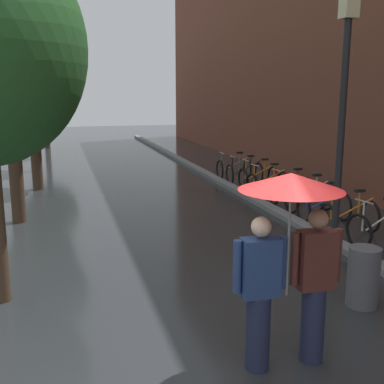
{
  "coord_description": "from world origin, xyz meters",
  "views": [
    {
      "loc": [
        -1.9,
        -4.24,
        2.93
      ],
      "look_at": [
        0.14,
        3.02,
        1.35
      ],
      "focal_mm": 44.06,
      "sensor_mm": 36.0,
      "label": 1
    }
  ],
  "objects_px": {
    "street_tree_4": "(33,81)",
    "parked_bicycle_7": "(245,173)",
    "street_tree_1": "(5,38)",
    "parked_bicycle_8": "(234,169)",
    "parked_bicycle_0": "(379,227)",
    "parked_bicycle_2": "(324,207)",
    "parked_bicycle_3": "(309,197)",
    "couple_under_umbrella": "(289,242)",
    "street_tree_5": "(43,78)",
    "street_lamp_post": "(342,116)",
    "parked_bicycle_6": "(258,177)",
    "street_tree_2": "(31,72)",
    "parked_bicycle_1": "(349,217)",
    "parked_bicycle_5": "(267,183)",
    "parked_bicycle_4": "(290,190)",
    "street_tree_3": "(28,68)",
    "litter_bin": "(363,277)"
  },
  "relations": [
    {
      "from": "street_tree_4",
      "to": "parked_bicycle_7",
      "type": "height_order",
      "value": "street_tree_4"
    },
    {
      "from": "street_tree_1",
      "to": "parked_bicycle_8",
      "type": "height_order",
      "value": "street_tree_1"
    },
    {
      "from": "parked_bicycle_0",
      "to": "parked_bicycle_2",
      "type": "bearing_deg",
      "value": 94.11
    },
    {
      "from": "parked_bicycle_3",
      "to": "couple_under_umbrella",
      "type": "distance_m",
      "value": 7.18
    },
    {
      "from": "street_tree_1",
      "to": "street_tree_5",
      "type": "distance_m",
      "value": 15.67
    },
    {
      "from": "couple_under_umbrella",
      "to": "street_lamp_post",
      "type": "distance_m",
      "value": 3.62
    },
    {
      "from": "parked_bicycle_6",
      "to": "parked_bicycle_8",
      "type": "xyz_separation_m",
      "value": [
        -0.13,
        1.81,
        0.0
      ]
    },
    {
      "from": "street_tree_2",
      "to": "parked_bicycle_3",
      "type": "distance_m",
      "value": 8.83
    },
    {
      "from": "street_tree_5",
      "to": "parked_bicycle_1",
      "type": "height_order",
      "value": "street_tree_5"
    },
    {
      "from": "street_tree_5",
      "to": "parked_bicycle_5",
      "type": "height_order",
      "value": "street_tree_5"
    },
    {
      "from": "parked_bicycle_5",
      "to": "parked_bicycle_2",
      "type": "bearing_deg",
      "value": -89.41
    },
    {
      "from": "street_tree_1",
      "to": "parked_bicycle_7",
      "type": "distance_m",
      "value": 8.27
    },
    {
      "from": "parked_bicycle_1",
      "to": "street_tree_1",
      "type": "bearing_deg",
      "value": 156.9
    },
    {
      "from": "street_tree_1",
      "to": "street_tree_2",
      "type": "distance_m",
      "value": 3.91
    },
    {
      "from": "parked_bicycle_0",
      "to": "parked_bicycle_2",
      "type": "xyz_separation_m",
      "value": [
        -0.13,
        1.81,
        0.0
      ]
    },
    {
      "from": "parked_bicycle_2",
      "to": "parked_bicycle_5",
      "type": "relative_size",
      "value": 0.99
    },
    {
      "from": "street_tree_2",
      "to": "parked_bicycle_6",
      "type": "xyz_separation_m",
      "value": [
        6.61,
        -1.82,
        -3.18
      ]
    },
    {
      "from": "street_tree_1",
      "to": "parked_bicycle_4",
      "type": "relative_size",
      "value": 5.28
    },
    {
      "from": "street_tree_3",
      "to": "parked_bicycle_8",
      "type": "relative_size",
      "value": 4.97
    },
    {
      "from": "parked_bicycle_0",
      "to": "street_tree_2",
      "type": "bearing_deg",
      "value": 130.99
    },
    {
      "from": "parked_bicycle_4",
      "to": "parked_bicycle_7",
      "type": "distance_m",
      "value": 2.89
    },
    {
      "from": "street_tree_1",
      "to": "parked_bicycle_5",
      "type": "height_order",
      "value": "street_tree_1"
    },
    {
      "from": "street_tree_3",
      "to": "parked_bicycle_4",
      "type": "relative_size",
      "value": 4.87
    },
    {
      "from": "street_tree_4",
      "to": "parked_bicycle_1",
      "type": "height_order",
      "value": "street_tree_4"
    },
    {
      "from": "street_tree_1",
      "to": "parked_bicycle_7",
      "type": "bearing_deg",
      "value": 23.29
    },
    {
      "from": "street_tree_4",
      "to": "street_tree_5",
      "type": "relative_size",
      "value": 0.97
    },
    {
      "from": "parked_bicycle_6",
      "to": "parked_bicycle_5",
      "type": "bearing_deg",
      "value": -97.95
    },
    {
      "from": "litter_bin",
      "to": "parked_bicycle_2",
      "type": "bearing_deg",
      "value": 65.87
    },
    {
      "from": "street_tree_2",
      "to": "litter_bin",
      "type": "distance_m",
      "value": 11.35
    },
    {
      "from": "street_tree_2",
      "to": "street_tree_4",
      "type": "height_order",
      "value": "street_tree_4"
    },
    {
      "from": "parked_bicycle_3",
      "to": "litter_bin",
      "type": "relative_size",
      "value": 1.33
    },
    {
      "from": "parked_bicycle_4",
      "to": "litter_bin",
      "type": "relative_size",
      "value": 1.31
    },
    {
      "from": "street_tree_4",
      "to": "parked_bicycle_0",
      "type": "relative_size",
      "value": 4.49
    },
    {
      "from": "street_tree_1",
      "to": "street_tree_4",
      "type": "distance_m",
      "value": 11.7
    },
    {
      "from": "street_tree_5",
      "to": "litter_bin",
      "type": "relative_size",
      "value": 6.36
    },
    {
      "from": "parked_bicycle_6",
      "to": "street_lamp_post",
      "type": "bearing_deg",
      "value": -102.15
    },
    {
      "from": "street_lamp_post",
      "to": "parked_bicycle_8",
      "type": "bearing_deg",
      "value": 81.31
    },
    {
      "from": "street_tree_3",
      "to": "parked_bicycle_6",
      "type": "bearing_deg",
      "value": -38.93
    },
    {
      "from": "parked_bicycle_1",
      "to": "parked_bicycle_7",
      "type": "relative_size",
      "value": 1.02
    },
    {
      "from": "parked_bicycle_4",
      "to": "street_lamp_post",
      "type": "relative_size",
      "value": 0.25
    },
    {
      "from": "couple_under_umbrella",
      "to": "street_lamp_post",
      "type": "bearing_deg",
      "value": 49.3
    },
    {
      "from": "parked_bicycle_7",
      "to": "street_lamp_post",
      "type": "relative_size",
      "value": 0.25
    },
    {
      "from": "street_tree_1",
      "to": "street_tree_5",
      "type": "height_order",
      "value": "street_tree_1"
    },
    {
      "from": "parked_bicycle_5",
      "to": "litter_bin",
      "type": "height_order",
      "value": "parked_bicycle_5"
    },
    {
      "from": "street_tree_1",
      "to": "parked_bicycle_1",
      "type": "relative_size",
      "value": 5.28
    },
    {
      "from": "street_tree_5",
      "to": "parked_bicycle_4",
      "type": "xyz_separation_m",
      "value": [
        6.61,
        -15.62,
        -3.36
      ]
    },
    {
      "from": "street_tree_4",
      "to": "parked_bicycle_2",
      "type": "relative_size",
      "value": 4.75
    },
    {
      "from": "street_tree_5",
      "to": "parked_bicycle_3",
      "type": "relative_size",
      "value": 4.79
    },
    {
      "from": "parked_bicycle_5",
      "to": "street_tree_5",
      "type": "bearing_deg",
      "value": 113.66
    },
    {
      "from": "street_tree_2",
      "to": "parked_bicycle_2",
      "type": "relative_size",
      "value": 4.67
    }
  ]
}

